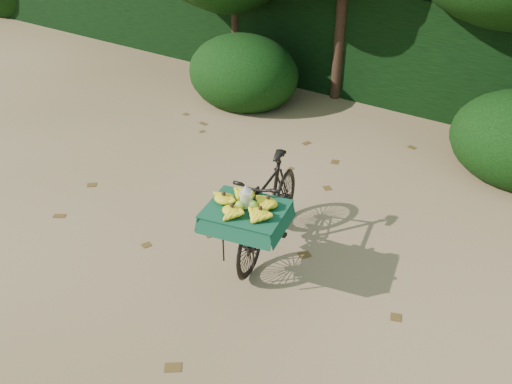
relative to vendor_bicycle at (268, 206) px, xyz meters
The scene contains 5 objects.
ground 1.27m from the vendor_bicycle, 73.70° to the right, with size 80.00×80.00×0.00m, color #A9805A.
vendor_bicycle is the anchor object (origin of this frame).
hedge_backdrop 5.21m from the vendor_bicycle, 86.42° to the left, with size 26.00×1.80×1.80m, color black.
bush_clumps 3.30m from the vendor_bicycle, 75.51° to the left, with size 8.80×1.70×0.90m, color black, non-canonical shape.
leaf_litter 0.76m from the vendor_bicycle, 54.80° to the right, with size 7.00×7.30×0.01m, color #553816, non-canonical shape.
Camera 1 is at (2.27, -2.78, 3.55)m, focal length 38.00 mm.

